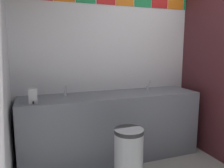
# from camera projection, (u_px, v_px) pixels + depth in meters

# --- Properties ---
(wall_back) EXTENTS (4.30, 0.09, 2.85)m
(wall_back) POSITION_uv_depth(u_px,v_px,m) (164.00, 48.00, 3.36)
(wall_back) COLOR silver
(wall_back) RESTS_ON ground_plane
(vanity_counter) EXTENTS (2.28, 0.56, 0.86)m
(vanity_counter) POSITION_uv_depth(u_px,v_px,m) (112.00, 126.00, 2.90)
(vanity_counter) COLOR slate
(vanity_counter) RESTS_ON ground_plane
(faucet_left) EXTENTS (0.04, 0.10, 0.14)m
(faucet_left) POSITION_uv_depth(u_px,v_px,m) (65.00, 92.00, 2.72)
(faucet_left) COLOR silver
(faucet_left) RESTS_ON vanity_counter
(faucet_right) EXTENTS (0.04, 0.10, 0.14)m
(faucet_right) POSITION_uv_depth(u_px,v_px,m) (148.00, 87.00, 3.10)
(faucet_right) COLOR silver
(faucet_right) RESTS_ON vanity_counter
(soap_dispenser) EXTENTS (0.09, 0.09, 0.16)m
(soap_dispenser) POSITION_uv_depth(u_px,v_px,m) (33.00, 96.00, 2.35)
(soap_dispenser) COLOR #B7BABF
(soap_dispenser) RESTS_ON vanity_counter
(trash_bin) EXTENTS (0.29, 0.29, 0.65)m
(trash_bin) POSITION_uv_depth(u_px,v_px,m) (129.00, 160.00, 2.23)
(trash_bin) COLOR #999EA3
(trash_bin) RESTS_ON ground_plane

